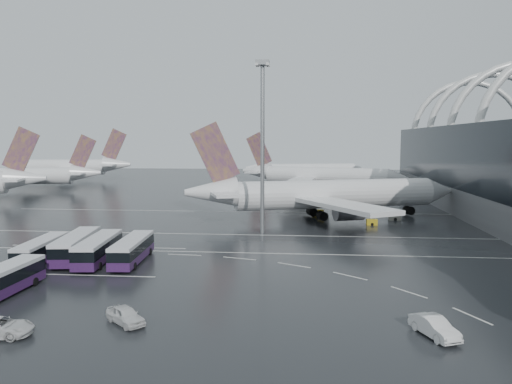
# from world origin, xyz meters

# --- Properties ---
(ground) EXTENTS (420.00, 420.00, 0.00)m
(ground) POSITION_xyz_m (0.00, 0.00, 0.00)
(ground) COLOR black
(ground) RESTS_ON ground
(lane_marking_near) EXTENTS (120.00, 0.25, 0.01)m
(lane_marking_near) POSITION_xyz_m (0.00, -2.00, 0.01)
(lane_marking_near) COLOR silver
(lane_marking_near) RESTS_ON ground
(lane_marking_mid) EXTENTS (120.00, 0.25, 0.01)m
(lane_marking_mid) POSITION_xyz_m (0.00, 12.00, 0.01)
(lane_marking_mid) COLOR silver
(lane_marking_mid) RESTS_ON ground
(lane_marking_far) EXTENTS (120.00, 0.25, 0.01)m
(lane_marking_far) POSITION_xyz_m (0.00, 40.00, 0.01)
(lane_marking_far) COLOR silver
(lane_marking_far) RESTS_ON ground
(bus_bay_line_south) EXTENTS (28.00, 0.25, 0.01)m
(bus_bay_line_south) POSITION_xyz_m (-24.00, -16.00, 0.01)
(bus_bay_line_south) COLOR silver
(bus_bay_line_south) RESTS_ON ground
(bus_bay_line_north) EXTENTS (28.00, 0.25, 0.01)m
(bus_bay_line_north) POSITION_xyz_m (-24.00, 0.00, 0.01)
(bus_bay_line_north) COLOR silver
(bus_bay_line_north) RESTS_ON ground
(airliner_main) EXTENTS (58.35, 50.58, 20.28)m
(airliner_main) POSITION_xyz_m (11.94, 31.16, 5.08)
(airliner_main) COLOR silver
(airliner_main) RESTS_ON ground
(airliner_gate_b) EXTENTS (54.04, 48.02, 19.30)m
(airliner_gate_b) POSITION_xyz_m (12.69, 88.38, 4.83)
(airliner_gate_b) COLOR silver
(airliner_gate_b) RESTS_ON ground
(airliner_gate_c) EXTENTS (49.11, 44.59, 17.57)m
(airliner_gate_c) POSITION_xyz_m (8.54, 126.72, 4.39)
(airliner_gate_c) COLOR silver
(airliner_gate_c) RESTS_ON ground
(jet_remote_mid) EXTENTS (42.49, 34.36, 18.50)m
(jet_remote_mid) POSITION_xyz_m (-79.19, 82.85, 4.78)
(jet_remote_mid) COLOR silver
(jet_remote_mid) RESTS_ON ground
(jet_remote_far) EXTENTS (48.98, 39.53, 21.30)m
(jet_remote_far) POSITION_xyz_m (-85.70, 122.14, 5.50)
(jet_remote_far) COLOR silver
(jet_remote_far) RESTS_ON ground
(bus_row_near_a) EXTENTS (3.68, 12.54, 3.05)m
(bus_row_near_a) POSITION_xyz_m (-27.78, -9.98, 1.67)
(bus_row_near_a) COLOR #2B133E
(bus_row_near_a) RESTS_ON ground
(bus_row_near_b) EXTENTS (5.00, 14.22, 3.43)m
(bus_row_near_b) POSITION_xyz_m (-23.73, -7.98, 1.88)
(bus_row_near_b) COLOR #2B133E
(bus_row_near_b) RESTS_ON ground
(bus_row_near_c) EXTENTS (4.37, 13.79, 3.34)m
(bus_row_near_c) POSITION_xyz_m (-19.95, -9.29, 1.83)
(bus_row_near_c) COLOR #2B133E
(bus_row_near_c) RESTS_ON ground
(bus_row_near_d) EXTENTS (3.85, 13.34, 3.24)m
(bus_row_near_d) POSITION_xyz_m (-15.30, -8.97, 1.78)
(bus_row_near_d) COLOR #2B133E
(bus_row_near_d) RESTS_ON ground
(bus_row_far_b) EXTENTS (3.32, 12.86, 3.15)m
(bus_row_far_b) POSITION_xyz_m (-24.12, -24.98, 1.73)
(bus_row_far_b) COLOR #2B133E
(bus_row_far_b) RESTS_ON ground
(van_curve_b) EXTENTS (4.79, 4.53, 1.60)m
(van_curve_b) POSITION_xyz_m (-8.14, -31.43, 0.80)
(van_curve_b) COLOR silver
(van_curve_b) RESTS_ON ground
(van_curve_c) EXTENTS (3.65, 5.48, 1.71)m
(van_curve_c) POSITION_xyz_m (19.07, -31.87, 0.85)
(van_curve_c) COLOR silver
(van_curve_c) RESTS_ON ground
(floodlight_mast) EXTENTS (2.33, 2.33, 30.36)m
(floodlight_mast) POSITION_xyz_m (0.71, 13.97, 19.10)
(floodlight_mast) COLOR gray
(floodlight_mast) RESTS_ON ground
(gse_cart_belly_a) EXTENTS (2.10, 1.24, 1.14)m
(gse_cart_belly_a) POSITION_xyz_m (21.49, 24.36, 0.57)
(gse_cart_belly_a) COLOR #B79A18
(gse_cart_belly_a) RESTS_ON ground
(gse_cart_belly_b) EXTENTS (2.44, 1.44, 1.33)m
(gse_cart_belly_b) POSITION_xyz_m (27.05, 30.86, 0.66)
(gse_cart_belly_b) COLOR slate
(gse_cart_belly_b) RESTS_ON ground
(gse_cart_belly_e) EXTENTS (2.52, 1.49, 1.37)m
(gse_cart_belly_e) POSITION_xyz_m (11.27, 34.93, 0.69)
(gse_cart_belly_e) COLOR #B79A18
(gse_cart_belly_e) RESTS_ON ground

